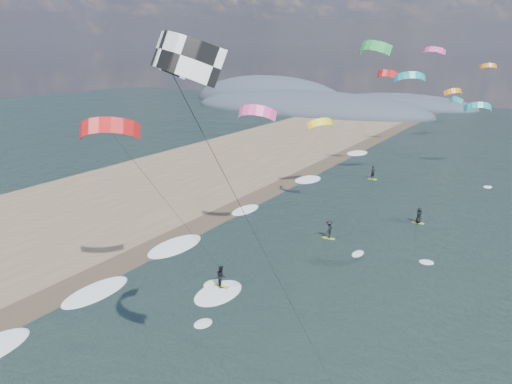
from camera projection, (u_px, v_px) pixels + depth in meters
The scene contains 8 objects.
sand_strip at pixel (23, 234), 44.13m from camera, with size 26.00×240.00×0.00m, color brown.
wet_sand_strip at pixel (120, 264), 38.14m from camera, with size 3.00×240.00×0.00m, color #382D23.
coastal_hills at pixel (302, 106), 134.57m from camera, with size 80.00×41.00×15.00m.
kitesurfer_near_a at pixel (210, 158), 16.41m from camera, with size 7.61×9.15×16.98m.
kitesurfer_near_b at pixel (147, 185), 30.00m from camera, with size 6.94×8.93×12.94m.
far_kitesurfers at pixel (366, 209), 48.48m from camera, with size 9.98×21.87×1.76m.
bg_kite_field at pixel (425, 82), 65.48m from camera, with size 16.07×76.56×10.37m.
shoreline_surf at pixel (173, 247), 41.42m from camera, with size 2.40×79.40×0.11m.
Camera 1 is at (15.11, -14.40, 16.24)m, focal length 35.00 mm.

